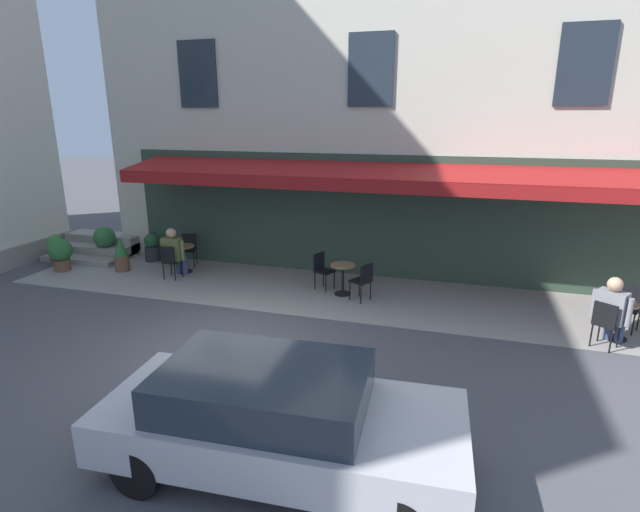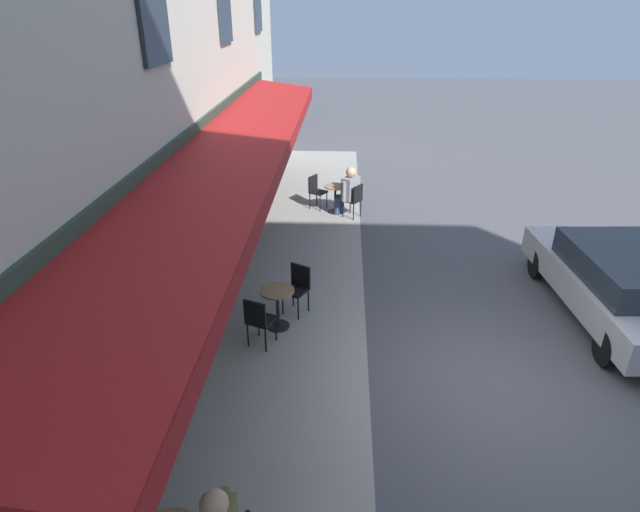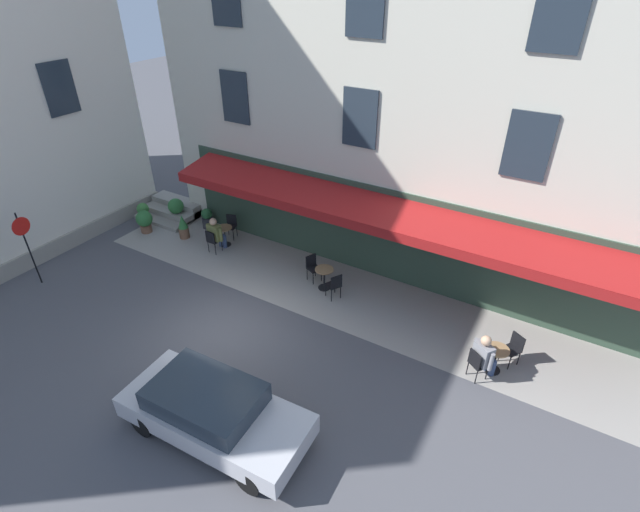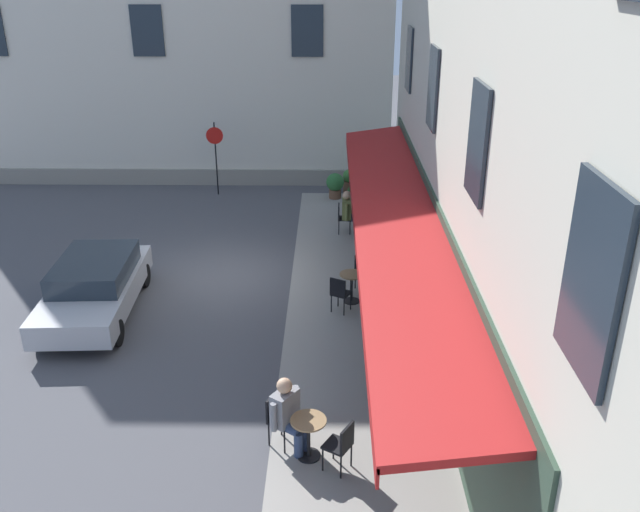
% 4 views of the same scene
% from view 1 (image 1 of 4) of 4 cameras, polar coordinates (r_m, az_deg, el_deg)
% --- Properties ---
extents(ground_plane, '(70.00, 70.00, 0.00)m').
position_cam_1_polar(ground_plane, '(9.34, -11.14, -10.53)').
color(ground_plane, '#4C4C51').
extents(sidewalk_cafe_terrace, '(20.50, 3.20, 0.01)m').
position_cam_1_polar(sidewalk_cafe_terrace, '(11.54, 11.54, -5.20)').
color(sidewalk_cafe_terrace, gray).
rests_on(sidewalk_cafe_terrace, ground_plane).
extents(cafe_building_facade, '(20.00, 10.70, 15.00)m').
position_cam_1_polar(cafe_building_facade, '(17.16, 17.95, 26.71)').
color(cafe_building_facade, beige).
rests_on(cafe_building_facade, ground_plane).
extents(back_alley_steps, '(2.40, 1.75, 0.60)m').
position_cam_1_polar(back_alley_steps, '(16.44, -24.52, 0.96)').
color(back_alley_steps, gray).
rests_on(back_alley_steps, ground_plane).
extents(cafe_table_near_entrance, '(0.60, 0.60, 0.75)m').
position_cam_1_polar(cafe_table_near_entrance, '(11.59, 2.69, -2.23)').
color(cafe_table_near_entrance, black).
rests_on(cafe_table_near_entrance, ground_plane).
extents(cafe_chair_black_back_row, '(0.54, 0.54, 0.91)m').
position_cam_1_polar(cafe_chair_black_back_row, '(11.18, 5.09, -2.67)').
color(cafe_chair_black_back_row, black).
rests_on(cafe_chair_black_back_row, ground_plane).
extents(cafe_chair_black_corner_right, '(0.52, 0.52, 0.91)m').
position_cam_1_polar(cafe_chair_black_corner_right, '(11.93, 0.23, -1.37)').
color(cafe_chair_black_corner_right, black).
rests_on(cafe_chair_black_corner_right, ground_plane).
extents(cafe_table_mid_terrace, '(0.60, 0.60, 0.75)m').
position_cam_1_polar(cafe_table_mid_terrace, '(13.73, -15.69, 0.13)').
color(cafe_table_mid_terrace, black).
rests_on(cafe_table_mid_terrace, ground_plane).
extents(cafe_chair_black_facing_street, '(0.41, 0.41, 0.91)m').
position_cam_1_polar(cafe_chair_black_facing_street, '(13.22, -17.19, -0.36)').
color(cafe_chair_black_facing_street, black).
rests_on(cafe_chair_black_facing_street, ground_plane).
extents(cafe_chair_black_kerbside, '(0.50, 0.50, 0.91)m').
position_cam_1_polar(cafe_chair_black_kerbside, '(14.31, -15.10, 1.05)').
color(cafe_chair_black_kerbside, black).
rests_on(cafe_chair_black_kerbside, ground_plane).
extents(cafe_table_streetside, '(0.60, 0.60, 0.75)m').
position_cam_1_polar(cafe_table_streetside, '(10.92, 31.68, -5.92)').
color(cafe_table_streetside, black).
rests_on(cafe_table_streetside, ground_plane).
extents(cafe_chair_black_by_window, '(0.56, 0.56, 0.91)m').
position_cam_1_polar(cafe_chair_black_by_window, '(10.34, 30.51, -6.57)').
color(cafe_chair_black_by_window, black).
rests_on(cafe_chair_black_by_window, ground_plane).
extents(cafe_chair_black_near_door, '(0.55, 0.55, 0.91)m').
position_cam_1_polar(cafe_chair_black_near_door, '(11.49, 32.61, -4.75)').
color(cafe_chair_black_near_door, black).
rests_on(cafe_chair_black_near_door, ground_plane).
extents(seated_patron_in_grey, '(0.66, 0.68, 1.35)m').
position_cam_1_polar(seated_patron_in_grey, '(10.47, 31.08, -5.38)').
color(seated_patron_in_grey, navy).
rests_on(seated_patron_in_grey, ground_plane).
extents(seated_companion_in_olive, '(0.70, 0.58, 1.35)m').
position_cam_1_polar(seated_companion_in_olive, '(13.35, -16.72, 0.58)').
color(seated_companion_in_olive, navy).
rests_on(seated_companion_in_olive, ground_plane).
extents(potted_plant_mid_terrace, '(0.63, 0.63, 0.90)m').
position_cam_1_polar(potted_plant_mid_terrace, '(15.15, -28.14, 0.33)').
color(potted_plant_mid_terrace, brown).
rests_on(potted_plant_mid_terrace, ground_plane).
extents(potted_plant_entrance_left, '(0.63, 0.63, 0.97)m').
position_cam_1_polar(potted_plant_entrance_left, '(15.83, -23.93, 1.72)').
color(potted_plant_entrance_left, '#4C4C51').
rests_on(potted_plant_entrance_left, ground_plane).
extents(potted_plant_under_sign, '(0.48, 0.48, 0.86)m').
position_cam_1_polar(potted_plant_under_sign, '(15.96, -28.52, 0.77)').
color(potted_plant_under_sign, brown).
rests_on(potted_plant_under_sign, ground_plane).
extents(potted_plant_by_steps, '(0.43, 0.43, 0.82)m').
position_cam_1_polar(potted_plant_by_steps, '(15.12, -19.12, 0.97)').
color(potted_plant_by_steps, '#2D2D33').
rests_on(potted_plant_by_steps, ground_plane).
extents(potted_plant_entrance_right, '(0.39, 0.39, 0.96)m').
position_cam_1_polar(potted_plant_entrance_right, '(14.43, -22.32, 0.17)').
color(potted_plant_entrance_right, brown).
rests_on(potted_plant_entrance_right, ground_plane).
extents(parked_car_silver, '(4.38, 2.01, 1.33)m').
position_cam_1_polar(parked_car_silver, '(6.11, -5.11, -18.18)').
color(parked_car_silver, '#B7B7BC').
rests_on(parked_car_silver, ground_plane).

